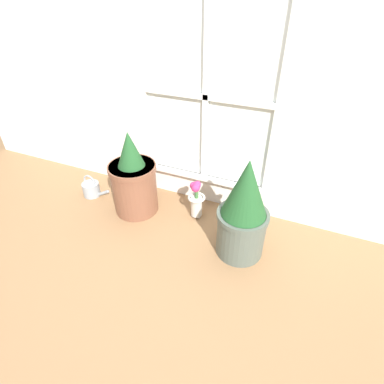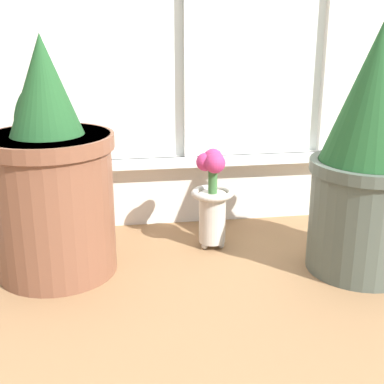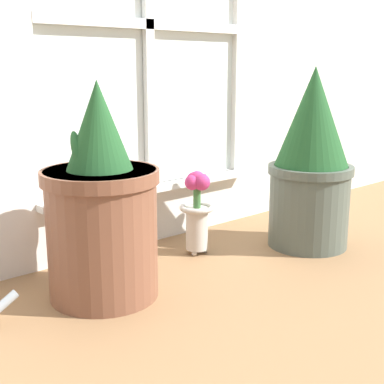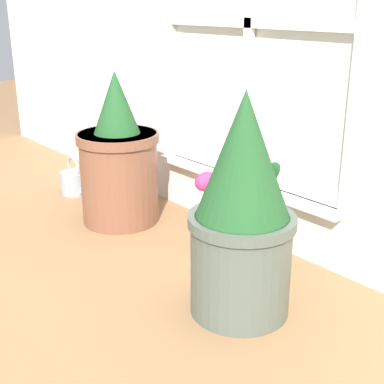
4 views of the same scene
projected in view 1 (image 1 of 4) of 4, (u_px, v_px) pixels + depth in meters
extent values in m
plane|color=olive|center=(165.00, 256.00, 1.92)|extent=(10.00, 10.00, 0.00)
cube|color=silver|center=(34.00, 13.00, 2.13)|extent=(1.75, 0.05, 2.50)
cube|color=silver|center=(204.00, 185.00, 2.37)|extent=(0.90, 0.05, 0.23)
cube|color=white|center=(207.00, 96.00, 1.97)|extent=(0.90, 0.02, 1.18)
cube|color=white|center=(206.00, 97.00, 1.95)|extent=(0.04, 0.02, 1.18)
cube|color=white|center=(206.00, 97.00, 1.95)|extent=(0.90, 0.02, 0.04)
cube|color=white|center=(202.00, 177.00, 2.27)|extent=(0.96, 0.06, 0.02)
cylinder|color=brown|center=(135.00, 188.00, 2.20)|extent=(0.32, 0.32, 0.39)
cylinder|color=brown|center=(132.00, 168.00, 2.10)|extent=(0.34, 0.34, 0.04)
cylinder|color=#38281E|center=(132.00, 166.00, 2.09)|extent=(0.30, 0.30, 0.01)
cone|color=#1E4C23|center=(129.00, 149.00, 2.02)|extent=(0.19, 0.19, 0.25)
ellipsoid|color=#1E4C23|center=(124.00, 155.00, 2.09)|extent=(0.06, 0.11, 0.12)
cylinder|color=#4C564C|center=(241.00, 232.00, 1.87)|extent=(0.30, 0.30, 0.31)
cylinder|color=#4C564C|center=(243.00, 215.00, 1.79)|extent=(0.32, 0.32, 0.03)
cylinder|color=#38281E|center=(243.00, 214.00, 1.78)|extent=(0.28, 0.28, 0.01)
cone|color=#1E4C23|center=(247.00, 188.00, 1.68)|extent=(0.27, 0.27, 0.36)
ellipsoid|color=#1E4C23|center=(248.00, 192.00, 1.80)|extent=(0.15, 0.04, 0.15)
sphere|color=#BCB7AD|center=(198.00, 213.00, 2.26)|extent=(0.02, 0.02, 0.02)
sphere|color=#BCB7AD|center=(192.00, 215.00, 2.23)|extent=(0.02, 0.02, 0.02)
sphere|color=#BCB7AD|center=(199.00, 217.00, 2.22)|extent=(0.02, 0.02, 0.02)
cylinder|color=#BCB7AD|center=(196.00, 206.00, 2.19)|extent=(0.08, 0.08, 0.16)
torus|color=#BCB7AD|center=(197.00, 198.00, 2.14)|extent=(0.13, 0.13, 0.02)
cylinder|color=#386633|center=(197.00, 193.00, 2.12)|extent=(0.03, 0.03, 0.09)
sphere|color=#B22D66|center=(197.00, 185.00, 2.08)|extent=(0.06, 0.06, 0.06)
sphere|color=#B22D66|center=(197.00, 184.00, 2.09)|extent=(0.05, 0.05, 0.05)
sphere|color=#B22D66|center=(194.00, 186.00, 2.09)|extent=(0.05, 0.05, 0.05)
sphere|color=#B22D66|center=(196.00, 188.00, 2.06)|extent=(0.06, 0.06, 0.06)
cylinder|color=gray|center=(91.00, 189.00, 2.43)|extent=(0.14, 0.14, 0.11)
cylinder|color=gray|center=(103.00, 193.00, 2.40)|extent=(0.12, 0.02, 0.08)
torus|color=gray|center=(89.00, 181.00, 2.39)|extent=(0.11, 0.01, 0.11)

